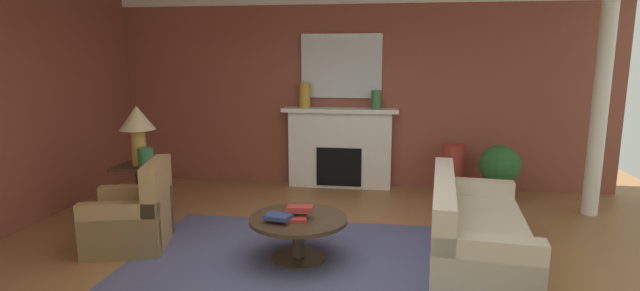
# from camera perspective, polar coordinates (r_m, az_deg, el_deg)

# --- Properties ---
(ground_plane) EXTENTS (9.63, 9.63, 0.00)m
(ground_plane) POSITION_cam_1_polar(r_m,az_deg,el_deg) (5.12, 0.28, -13.32)
(ground_plane) COLOR olive
(wall_fireplace) EXTENTS (8.01, 0.12, 2.97)m
(wall_fireplace) POSITION_cam_1_polar(r_m,az_deg,el_deg) (7.77, 3.59, 6.18)
(wall_fireplace) COLOR brown
(wall_fireplace) RESTS_ON ground_plane
(crown_moulding) EXTENTS (8.01, 0.08, 0.12)m
(crown_moulding) POSITION_cam_1_polar(r_m,az_deg,el_deg) (7.71, 3.66, 16.59)
(crown_moulding) COLOR white
(area_rug) EXTENTS (3.42, 2.33, 0.01)m
(area_rug) POSITION_cam_1_polar(r_m,az_deg,el_deg) (5.17, -2.51, -13.04)
(area_rug) COLOR #4C517A
(area_rug) RESTS_ON ground_plane
(fireplace) EXTENTS (1.80, 0.35, 1.26)m
(fireplace) POSITION_cam_1_polar(r_m,az_deg,el_deg) (7.70, 2.33, -0.54)
(fireplace) COLOR white
(fireplace) RESTS_ON ground_plane
(mantel_mirror) EXTENTS (1.25, 0.04, 0.98)m
(mantel_mirror) POSITION_cam_1_polar(r_m,az_deg,el_deg) (7.67, 2.50, 9.24)
(mantel_mirror) COLOR silver
(sofa) EXTENTS (1.09, 2.17, 0.85)m
(sofa) POSITION_cam_1_polar(r_m,az_deg,el_deg) (5.23, 17.40, -9.78)
(sofa) COLOR beige
(sofa) RESTS_ON ground_plane
(armchair_near_window) EXTENTS (0.97, 0.97, 0.95)m
(armchair_near_window) POSITION_cam_1_polar(r_m,az_deg,el_deg) (5.75, -20.99, -8.07)
(armchair_near_window) COLOR #9E7A4C
(armchair_near_window) RESTS_ON ground_plane
(coffee_table) EXTENTS (1.00, 1.00, 0.45)m
(coffee_table) POSITION_cam_1_polar(r_m,az_deg,el_deg) (5.04, -2.54, -9.61)
(coffee_table) COLOR #3D2D1E
(coffee_table) RESTS_ON ground_plane
(side_table) EXTENTS (0.56, 0.56, 0.70)m
(side_table) POSITION_cam_1_polar(r_m,az_deg,el_deg) (6.66, -20.06, -4.64)
(side_table) COLOR #3D2D1E
(side_table) RESTS_ON ground_plane
(table_lamp) EXTENTS (0.44, 0.44, 0.75)m
(table_lamp) POSITION_cam_1_polar(r_m,az_deg,el_deg) (6.51, -20.52, 2.39)
(table_lamp) COLOR #B28E38
(table_lamp) RESTS_ON side_table
(vase_tall_corner) EXTENTS (0.33, 0.33, 0.78)m
(vase_tall_corner) POSITION_cam_1_polar(r_m,az_deg,el_deg) (7.46, 15.24, -2.86)
(vase_tall_corner) COLOR #9E3328
(vase_tall_corner) RESTS_ON ground_plane
(vase_on_side_table) EXTENTS (0.19, 0.19, 0.24)m
(vase_on_side_table) POSITION_cam_1_polar(r_m,az_deg,el_deg) (6.40, -19.63, -1.34)
(vase_on_side_table) COLOR #33703D
(vase_on_side_table) RESTS_ON side_table
(vase_mantel_left) EXTENTS (0.17, 0.17, 0.39)m
(vase_mantel_left) POSITION_cam_1_polar(r_m,az_deg,el_deg) (7.61, -1.80, 5.85)
(vase_mantel_left) COLOR #B7892D
(vase_mantel_left) RESTS_ON fireplace
(vase_mantel_right) EXTENTS (0.15, 0.15, 0.28)m
(vase_mantel_right) POSITION_cam_1_polar(r_m,az_deg,el_deg) (7.49, 6.54, 5.32)
(vase_mantel_right) COLOR #33703D
(vase_mantel_right) RESTS_ON fireplace
(book_red_cover) EXTENTS (0.23, 0.22, 0.04)m
(book_red_cover) POSITION_cam_1_polar(r_m,az_deg,el_deg) (4.91, -2.76, -8.54)
(book_red_cover) COLOR maroon
(book_red_cover) RESTS_ON coffee_table
(book_art_folio) EXTENTS (0.29, 0.24, 0.04)m
(book_art_folio) POSITION_cam_1_polar(r_m,az_deg,el_deg) (4.87, -4.89, -8.25)
(book_art_folio) COLOR navy
(book_art_folio) RESTS_ON coffee_table
(book_small_novel) EXTENTS (0.27, 0.17, 0.05)m
(book_small_novel) POSITION_cam_1_polar(r_m,az_deg,el_deg) (4.94, -2.35, -7.35)
(book_small_novel) COLOR maroon
(book_small_novel) RESTS_ON coffee_table
(potted_plant) EXTENTS (0.56, 0.56, 0.83)m
(potted_plant) POSITION_cam_1_polar(r_m,az_deg,el_deg) (7.30, 20.17, -2.61)
(potted_plant) COLOR #333333
(potted_plant) RESTS_ON ground_plane
(column_white) EXTENTS (0.20, 0.20, 2.97)m
(column_white) POSITION_cam_1_polar(r_m,az_deg,el_deg) (7.16, 29.88, 4.44)
(column_white) COLOR white
(column_white) RESTS_ON ground_plane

